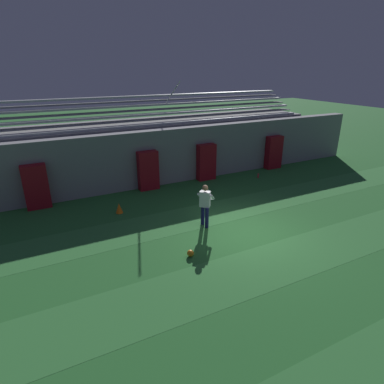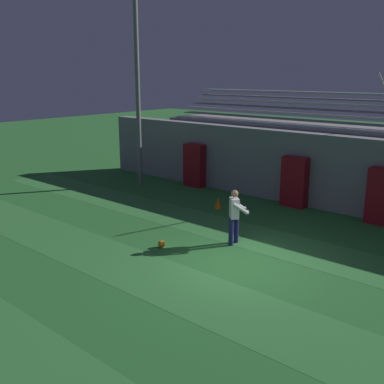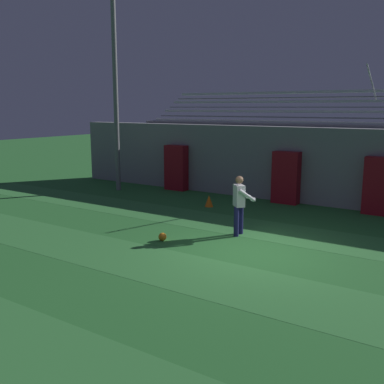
{
  "view_description": "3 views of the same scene",
  "coord_description": "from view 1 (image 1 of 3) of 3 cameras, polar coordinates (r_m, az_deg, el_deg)",
  "views": [
    {
      "loc": [
        -6.49,
        -8.32,
        5.71
      ],
      "look_at": [
        -1.51,
        1.46,
        1.39
      ],
      "focal_mm": 30.0,
      "sensor_mm": 36.0,
      "label": 1
    },
    {
      "loc": [
        6.16,
        -9.22,
        4.94
      ],
      "look_at": [
        -2.99,
        1.53,
        1.22
      ],
      "focal_mm": 42.0,
      "sensor_mm": 36.0,
      "label": 2
    },
    {
      "loc": [
        4.54,
        -9.59,
        3.52
      ],
      "look_at": [
        -2.69,
        1.28,
        1.05
      ],
      "focal_mm": 42.0,
      "sensor_mm": 36.0,
      "label": 3
    }
  ],
  "objects": [
    {
      "name": "padding_pillar_gate_right",
      "position": [
        17.09,
        2.55,
        5.33
      ],
      "size": [
        0.98,
        0.44,
        1.92
      ],
      "primitive_type": "cube",
      "color": "maroon",
      "rests_on": "ground"
    },
    {
      "name": "padding_pillar_far_left",
      "position": [
        15.04,
        -25.96,
        0.83
      ],
      "size": [
        0.98,
        0.44,
        1.92
      ],
      "primitive_type": "cube",
      "color": "maroon",
      "rests_on": "ground"
    },
    {
      "name": "ground_plane",
      "position": [
        12.0,
        9.71,
        -7.27
      ],
      "size": [
        80.0,
        80.0,
        0.0
      ],
      "primitive_type": "plane",
      "color": "#286B2D"
    },
    {
      "name": "turf_stripe_far",
      "position": [
        13.54,
        4.47,
        -3.51
      ],
      "size": [
        28.0,
        2.03,
        0.01
      ],
      "primitive_type": "cube",
      "color": "#337A38",
      "rests_on": "ground"
    },
    {
      "name": "turf_stripe_mid",
      "position": [
        10.74,
        15.95,
        -11.55
      ],
      "size": [
        28.0,
        2.03,
        0.01
      ],
      "primitive_type": "cube",
      "color": "#337A38",
      "rests_on": "ground"
    },
    {
      "name": "padding_pillar_far_right",
      "position": [
        19.68,
        14.31,
        6.85
      ],
      "size": [
        0.98,
        0.44,
        1.92
      ],
      "primitive_type": "cube",
      "color": "maroon",
      "rests_on": "ground"
    },
    {
      "name": "bleacher_stand",
      "position": [
        18.51,
        -5.79,
        8.22
      ],
      "size": [
        18.0,
        3.35,
        5.03
      ],
      "color": "gray",
      "rests_on": "ground"
    },
    {
      "name": "water_bottle",
      "position": [
        17.93,
        11.68,
        2.86
      ],
      "size": [
        0.07,
        0.07,
        0.24
      ],
      "primitive_type": "cylinder",
      "color": "red",
      "rests_on": "ground"
    },
    {
      "name": "padding_pillar_gate_left",
      "position": [
        15.81,
        -7.81,
        3.79
      ],
      "size": [
        0.98,
        0.44,
        1.92
      ],
      "primitive_type": "cube",
      "color": "maroon",
      "rests_on": "ground"
    },
    {
      "name": "soccer_ball",
      "position": [
        10.48,
        -0.28,
        -10.82
      ],
      "size": [
        0.22,
        0.22,
        0.22
      ],
      "primitive_type": "sphere",
      "color": "orange",
      "rests_on": "ground"
    },
    {
      "name": "traffic_cone",
      "position": [
        13.67,
        -12.82,
        -2.82
      ],
      "size": [
        0.3,
        0.3,
        0.42
      ],
      "primitive_type": "cone",
      "color": "orange",
      "rests_on": "ground"
    },
    {
      "name": "back_wall",
      "position": [
        16.75,
        -3.25,
        6.53
      ],
      "size": [
        24.0,
        0.6,
        2.8
      ],
      "primitive_type": "cube",
      "color": "gray",
      "rests_on": "ground"
    },
    {
      "name": "goalkeeper",
      "position": [
        11.97,
        2.33,
        -1.96
      ],
      "size": [
        0.74,
        0.74,
        1.67
      ],
      "color": "#19194C",
      "rests_on": "ground"
    }
  ]
}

